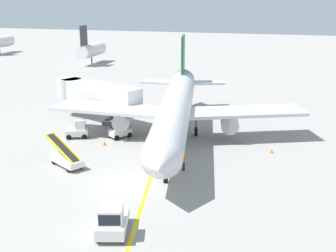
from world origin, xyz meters
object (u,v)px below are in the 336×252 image
pushback_tug (112,220)px  ground_crew_marshaller (184,161)px  airliner (176,109)px  safety_cone_wingtip_left (105,143)px  baggage_tug_by_cargo_door (119,130)px  baggage_tug_near_wing (78,130)px  safety_cone_nose_right (272,151)px  belt_loader_forward_hold (66,158)px  safety_cone_nose_left (150,167)px  jet_bridge (92,93)px

pushback_tug → ground_crew_marshaller: 12.34m
airliner → safety_cone_wingtip_left: (-6.73, -4.14, -3.20)m
baggage_tug_by_cargo_door → baggage_tug_near_wing: bearing=-164.0°
safety_cone_nose_right → safety_cone_wingtip_left: 17.38m
airliner → belt_loader_forward_hold: size_ratio=7.18×
belt_loader_forward_hold → safety_cone_nose_left: 7.94m
belt_loader_forward_hold → safety_cone_nose_right: belt_loader_forward_hold is taller
belt_loader_forward_hold → safety_cone_nose_left: belt_loader_forward_hold is taller
baggage_tug_by_cargo_door → safety_cone_nose_right: size_ratio=6.13×
safety_cone_nose_left → safety_cone_nose_right: (10.46, 7.54, 0.00)m
jet_bridge → ground_crew_marshaller: bearing=-41.7°
pushback_tug → safety_cone_wingtip_left: pushback_tug is taller
jet_bridge → ground_crew_marshaller: size_ratio=7.57×
baggage_tug_near_wing → pushback_tug: bearing=-57.7°
jet_bridge → baggage_tug_by_cargo_door: size_ratio=4.78×
baggage_tug_by_cargo_door → safety_cone_wingtip_left: (-0.56, -2.78, -0.71)m
pushback_tug → safety_cone_nose_left: size_ratio=9.02×
jet_bridge → safety_cone_nose_left: bearing=-49.3°
baggage_tug_by_cargo_door → ground_crew_marshaller: baggage_tug_by_cargo_door is taller
airliner → ground_crew_marshaller: bearing=-70.9°
airliner → safety_cone_nose_left: bearing=-89.7°
pushback_tug → ground_crew_marshaller: pushback_tug is taller
belt_loader_forward_hold → safety_cone_wingtip_left: 6.61m
pushback_tug → baggage_tug_near_wing: bearing=122.3°
jet_bridge → baggage_tug_near_wing: size_ratio=4.74×
airliner → ground_crew_marshaller: 9.65m
belt_loader_forward_hold → airliner: bearing=53.8°
baggage_tug_by_cargo_door → safety_cone_nose_left: 10.17m
pushback_tug → baggage_tug_near_wing: 21.75m
pushback_tug → ground_crew_marshaller: bearing=80.9°
safety_cone_wingtip_left → ground_crew_marshaller: bearing=-25.6°
airliner → baggage_tug_near_wing: size_ratio=12.97×
baggage_tug_near_wing → belt_loader_forward_hold: size_ratio=0.55×
pushback_tug → safety_cone_wingtip_left: bearing=114.9°
jet_bridge → baggage_tug_by_cargo_door: 8.76m
belt_loader_forward_hold → safety_cone_nose_left: (7.82, 1.25, -0.56)m
baggage_tug_near_wing → safety_cone_wingtip_left: baggage_tug_near_wing is taller
pushback_tug → baggage_tug_by_cargo_door: 20.93m
jet_bridge → safety_cone_wingtip_left: (5.29, -8.76, -3.32)m
jet_bridge → safety_cone_nose_right: jet_bridge is taller
airliner → belt_loader_forward_hold: 13.44m
airliner → ground_crew_marshaller: (3.04, -8.81, -2.51)m
belt_loader_forward_hold → baggage_tug_near_wing: bearing=108.9°
airliner → baggage_tug_near_wing: bearing=-166.1°
safety_cone_nose_left → safety_cone_wingtip_left: size_ratio=1.00×
pushback_tug → belt_loader_forward_hold: 13.64m
jet_bridge → belt_loader_forward_hold: jet_bridge is taller
pushback_tug → belt_loader_forward_hold: bearing=130.6°
ground_crew_marshaller → pushback_tug: bearing=-99.1°
safety_cone_nose_right → safety_cone_wingtip_left: same height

